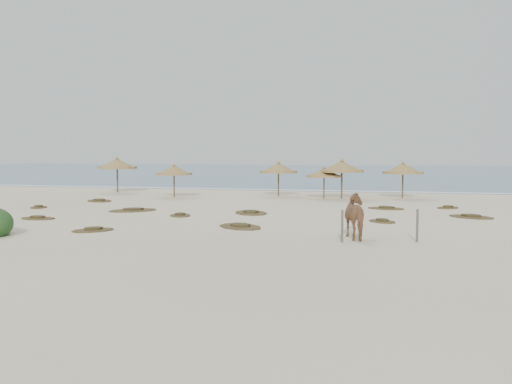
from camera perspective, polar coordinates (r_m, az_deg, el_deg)
ground at (r=25.38m, az=-2.54°, el=-3.69°), size 160.00×160.00×0.00m
ocean at (r=99.38m, az=10.25°, el=1.98°), size 200.00×100.00×0.01m
foam_line at (r=50.70m, az=6.11°, el=0.14°), size 70.00×0.60×0.01m
palapa_0 at (r=49.51m, az=-13.72°, el=2.72°), size 3.74×3.74×3.07m
palapa_1 at (r=43.45m, az=-8.20°, el=2.12°), size 3.05×3.05×2.58m
palapa_2 at (r=44.06m, az=2.27°, el=2.36°), size 3.23×3.23×2.76m
palapa_3 at (r=41.94m, az=6.82°, el=1.89°), size 3.28×3.28×2.41m
palapa_4 at (r=41.94m, az=8.59°, el=2.47°), size 3.91×3.91×2.97m
palapa_5 at (r=43.24m, az=14.48°, el=2.22°), size 3.57×3.57×2.77m
horse at (r=22.67m, az=10.20°, el=-2.40°), size 1.69×2.32×1.78m
fence_post_near at (r=21.75m, az=8.61°, el=-3.40°), size 0.10×0.10×1.22m
fence_post_far at (r=22.35m, az=15.83°, el=-3.26°), size 0.12×0.12×1.26m
scrub_0 at (r=31.08m, az=-20.98°, el=-2.44°), size 2.00×1.40×0.16m
scrub_1 at (r=33.76m, az=-12.19°, el=-1.77°), size 3.28×3.33×0.16m
scrub_2 at (r=30.63m, az=-7.57°, el=-2.30°), size 1.67×1.99×0.16m
scrub_3 at (r=31.63m, az=-0.53°, el=-2.07°), size 2.81×3.16×0.16m
scrub_4 at (r=28.41m, az=12.51°, el=-2.85°), size 1.82×1.96×0.16m
scrub_5 at (r=31.70m, az=20.71°, el=-2.31°), size 2.89×2.74×0.16m
scrub_6 at (r=40.92m, az=-15.41°, el=-0.83°), size 2.80×2.78×0.16m
scrub_7 at (r=34.99m, az=12.90°, el=-1.58°), size 2.56×2.02×0.16m
scrub_8 at (r=37.22m, az=-20.92°, el=-1.42°), size 1.52×1.79×0.16m
scrub_9 at (r=25.81m, az=-1.58°, el=-3.44°), size 2.97×2.95×0.16m
scrub_10 at (r=36.47m, az=18.65°, el=-1.47°), size 1.86×2.02×0.16m
scrub_11 at (r=25.63m, az=-15.97°, el=-3.65°), size 2.11×2.20×0.16m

